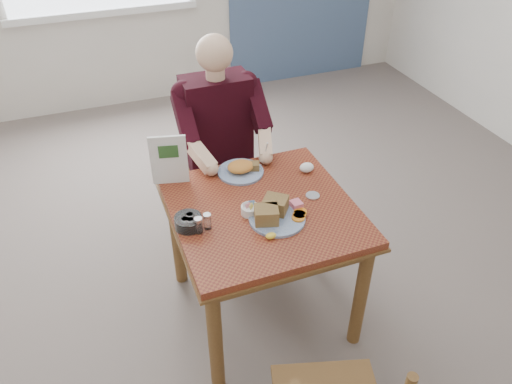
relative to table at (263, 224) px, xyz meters
name	(u,v)px	position (x,y,z in m)	size (l,w,h in m)	color
floor	(262,307)	(0.00, 0.00, -0.64)	(6.00, 6.00, 0.00)	#6C5F57
lemon_wedge	(271,236)	(-0.05, -0.23, 0.13)	(0.05, 0.04, 0.03)	yellow
napkin	(307,167)	(0.34, 0.22, 0.14)	(0.08, 0.07, 0.05)	white
metal_dish	(313,196)	(0.27, -0.01, 0.12)	(0.07, 0.07, 0.01)	silver
table	(263,224)	(0.00, 0.00, 0.00)	(0.92, 0.92, 0.75)	brown
chair_far	(219,169)	(0.00, 0.80, -0.16)	(0.42, 0.42, 0.95)	brown
diner	(221,131)	(0.00, 0.71, 0.17)	(0.53, 0.56, 1.39)	tan
near_plate	(275,213)	(0.02, -0.10, 0.15)	(0.37, 0.37, 0.09)	white
far_plate	(242,169)	(0.00, 0.33, 0.14)	(0.33, 0.33, 0.07)	white
caddy	(250,210)	(-0.08, -0.02, 0.14)	(0.10, 0.10, 0.07)	white
shakers	(203,223)	(-0.33, -0.06, 0.15)	(0.09, 0.06, 0.08)	white
creamer	(188,222)	(-0.39, -0.01, 0.14)	(0.17, 0.17, 0.06)	white
menu	(169,160)	(-0.38, 0.38, 0.26)	(0.19, 0.06, 0.28)	white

